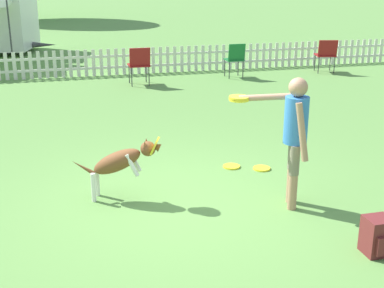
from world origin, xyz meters
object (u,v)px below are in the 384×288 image
at_px(handler_person, 292,128).
at_px(folding_chair_green_right, 235,57).
at_px(folding_chair_blue_left, 139,62).
at_px(leaping_dog, 121,161).
at_px(frisbee_near_handler, 231,166).
at_px(frisbee_near_dog, 262,168).
at_px(folding_chair_center, 326,53).
at_px(backpack_on_grass, 377,236).

distance_m(handler_person, folding_chair_green_right, 7.84).
bearing_deg(handler_person, folding_chair_blue_left, 24.43).
xyz_separation_m(leaping_dog, frisbee_near_handler, (1.68, 0.73, -0.51)).
bearing_deg(leaping_dog, folding_chair_blue_left, -171.61).
bearing_deg(leaping_dog, handler_person, 90.23).
distance_m(folding_chair_blue_left, folding_chair_green_right, 2.56).
bearing_deg(frisbee_near_handler, handler_person, -79.59).
bearing_deg(folding_chair_green_right, handler_person, 75.54).
bearing_deg(frisbee_near_handler, frisbee_near_dog, -24.85).
bearing_deg(folding_chair_center, frisbee_near_handler, 65.85).
bearing_deg(backpack_on_grass, frisbee_near_dog, 95.58).
relative_size(leaping_dog, backpack_on_grass, 2.82).
distance_m(frisbee_near_handler, frisbee_near_dog, 0.44).
distance_m(handler_person, frisbee_near_handler, 1.73).
bearing_deg(backpack_on_grass, folding_chair_green_right, 80.33).
height_order(frisbee_near_handler, folding_chair_green_right, folding_chair_green_right).
bearing_deg(frisbee_near_dog, folding_chair_green_right, 74.55).
relative_size(frisbee_near_handler, folding_chair_blue_left, 0.27).
xyz_separation_m(frisbee_near_handler, frisbee_near_dog, (0.40, -0.18, 0.00)).
relative_size(handler_person, folding_chair_blue_left, 1.70).
bearing_deg(leaping_dog, frisbee_near_handler, 132.88).
bearing_deg(leaping_dog, frisbee_near_dog, 124.11).
bearing_deg(leaping_dog, folding_chair_center, 156.57).
relative_size(frisbee_near_dog, folding_chair_center, 0.27).
bearing_deg(folding_chair_green_right, folding_chair_center, -179.08).
xyz_separation_m(leaping_dog, folding_chair_green_right, (3.84, 6.92, 0.03)).
bearing_deg(folding_chair_green_right, frisbee_near_dog, 74.15).
relative_size(handler_person, frisbee_near_handler, 6.40).
xyz_separation_m(frisbee_near_handler, folding_chair_center, (4.78, 6.25, 0.53)).
relative_size(handler_person, folding_chair_center, 1.75).
relative_size(frisbee_near_handler, folding_chair_green_right, 0.28).
xyz_separation_m(handler_person, frisbee_near_dog, (0.14, 1.22, -0.97)).
bearing_deg(backpack_on_grass, folding_chair_blue_left, 96.85).
height_order(handler_person, folding_chair_green_right, handler_person).
bearing_deg(folding_chair_center, frisbee_near_dog, 69.00).
distance_m(folding_chair_center, folding_chair_green_right, 2.62).
bearing_deg(frisbee_near_handler, folding_chair_blue_left, 93.79).
bearing_deg(folding_chair_green_right, folding_chair_blue_left, 5.89).
height_order(leaping_dog, frisbee_near_dog, leaping_dog).
relative_size(leaping_dog, frisbee_near_handler, 4.47).
bearing_deg(frisbee_near_dog, frisbee_near_handler, 155.15).
distance_m(folding_chair_blue_left, folding_chair_center, 5.18).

